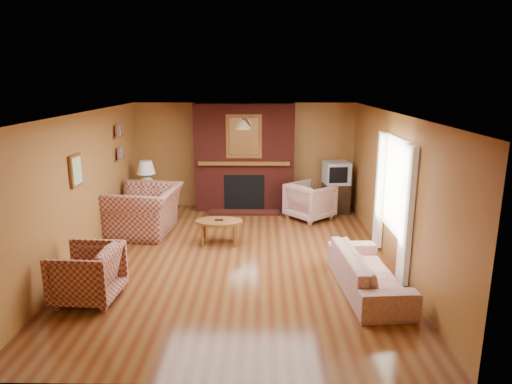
{
  "coord_description": "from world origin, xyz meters",
  "views": [
    {
      "loc": [
        0.39,
        -7.13,
        2.93
      ],
      "look_at": [
        0.29,
        0.6,
        1.0
      ],
      "focal_mm": 32.0,
      "sensor_mm": 36.0,
      "label": 1
    }
  ],
  "objects_px": {
    "floral_sofa": "(368,272)",
    "tv_stand": "(335,197)",
    "floral_armchair": "(310,201)",
    "coffee_table": "(219,223)",
    "fireplace": "(244,158)",
    "plaid_armchair": "(87,274)",
    "side_table": "(148,203)",
    "table_lamp": "(146,174)",
    "plaid_loveseat": "(145,210)",
    "crt_tv": "(337,173)"
  },
  "relations": [
    {
      "from": "floral_armchair",
      "to": "coffee_table",
      "type": "distance_m",
      "value": 2.39
    },
    {
      "from": "floral_armchair",
      "to": "crt_tv",
      "type": "xyz_separation_m",
      "value": [
        0.62,
        0.54,
        0.51
      ]
    },
    {
      "from": "plaid_armchair",
      "to": "table_lamp",
      "type": "xyz_separation_m",
      "value": [
        -0.15,
        3.95,
        0.54
      ]
    },
    {
      "from": "tv_stand",
      "to": "crt_tv",
      "type": "distance_m",
      "value": 0.57
    },
    {
      "from": "plaid_loveseat",
      "to": "crt_tv",
      "type": "bearing_deg",
      "value": 115.69
    },
    {
      "from": "floral_armchair",
      "to": "tv_stand",
      "type": "xyz_separation_m",
      "value": [
        0.62,
        0.55,
        -0.06
      ]
    },
    {
      "from": "floral_sofa",
      "to": "coffee_table",
      "type": "height_order",
      "value": "floral_sofa"
    },
    {
      "from": "crt_tv",
      "to": "floral_armchair",
      "type": "bearing_deg",
      "value": -139.05
    },
    {
      "from": "floral_armchair",
      "to": "coffee_table",
      "type": "relative_size",
      "value": 1.0
    },
    {
      "from": "side_table",
      "to": "plaid_loveseat",
      "type": "bearing_deg",
      "value": -77.97
    },
    {
      "from": "plaid_armchair",
      "to": "floral_sofa",
      "type": "bearing_deg",
      "value": 98.77
    },
    {
      "from": "fireplace",
      "to": "floral_armchair",
      "type": "relative_size",
      "value": 2.81
    },
    {
      "from": "plaid_loveseat",
      "to": "side_table",
      "type": "bearing_deg",
      "value": -163.56
    },
    {
      "from": "floral_armchair",
      "to": "crt_tv",
      "type": "height_order",
      "value": "crt_tv"
    },
    {
      "from": "floral_sofa",
      "to": "crt_tv",
      "type": "relative_size",
      "value": 3.24
    },
    {
      "from": "table_lamp",
      "to": "crt_tv",
      "type": "bearing_deg",
      "value": 4.74
    },
    {
      "from": "fireplace",
      "to": "plaid_loveseat",
      "type": "bearing_deg",
      "value": -137.28
    },
    {
      "from": "side_table",
      "to": "crt_tv",
      "type": "relative_size",
      "value": 0.93
    },
    {
      "from": "table_lamp",
      "to": "plaid_loveseat",
      "type": "bearing_deg",
      "value": -77.97
    },
    {
      "from": "plaid_armchair",
      "to": "tv_stand",
      "type": "bearing_deg",
      "value": 140.74
    },
    {
      "from": "crt_tv",
      "to": "fireplace",
      "type": "bearing_deg",
      "value": 174.7
    },
    {
      "from": "table_lamp",
      "to": "tv_stand",
      "type": "distance_m",
      "value": 4.21
    },
    {
      "from": "floral_armchair",
      "to": "crt_tv",
      "type": "distance_m",
      "value": 0.97
    },
    {
      "from": "floral_sofa",
      "to": "tv_stand",
      "type": "height_order",
      "value": "tv_stand"
    },
    {
      "from": "fireplace",
      "to": "table_lamp",
      "type": "relative_size",
      "value": 3.64
    },
    {
      "from": "coffee_table",
      "to": "floral_armchair",
      "type": "bearing_deg",
      "value": 41.16
    },
    {
      "from": "side_table",
      "to": "table_lamp",
      "type": "relative_size",
      "value": 0.84
    },
    {
      "from": "floral_sofa",
      "to": "coffee_table",
      "type": "relative_size",
      "value": 2.24
    },
    {
      "from": "plaid_loveseat",
      "to": "plaid_armchair",
      "type": "height_order",
      "value": "plaid_loveseat"
    },
    {
      "from": "coffee_table",
      "to": "table_lamp",
      "type": "relative_size",
      "value": 1.3
    },
    {
      "from": "side_table",
      "to": "table_lamp",
      "type": "xyz_separation_m",
      "value": [
        0.0,
        0.0,
        0.64
      ]
    },
    {
      "from": "floral_armchair",
      "to": "table_lamp",
      "type": "relative_size",
      "value": 1.3
    },
    {
      "from": "coffee_table",
      "to": "tv_stand",
      "type": "bearing_deg",
      "value": 41.18
    },
    {
      "from": "plaid_armchair",
      "to": "floral_armchair",
      "type": "xyz_separation_m",
      "value": [
        3.38,
        3.75,
        0.01
      ]
    },
    {
      "from": "coffee_table",
      "to": "tv_stand",
      "type": "distance_m",
      "value": 3.22
    },
    {
      "from": "tv_stand",
      "to": "floral_sofa",
      "type": "bearing_deg",
      "value": -88.53
    },
    {
      "from": "fireplace",
      "to": "floral_sofa",
      "type": "xyz_separation_m",
      "value": [
        1.9,
        -4.14,
        -0.9
      ]
    },
    {
      "from": "fireplace",
      "to": "coffee_table",
      "type": "xyz_separation_m",
      "value": [
        -0.37,
        -2.3,
        -0.79
      ]
    },
    {
      "from": "side_table",
      "to": "crt_tv",
      "type": "xyz_separation_m",
      "value": [
        4.15,
        0.34,
        0.62
      ]
    },
    {
      "from": "floral_sofa",
      "to": "tv_stand",
      "type": "bearing_deg",
      "value": -6.71
    },
    {
      "from": "table_lamp",
      "to": "fireplace",
      "type": "bearing_deg",
      "value": 14.29
    },
    {
      "from": "plaid_armchair",
      "to": "tv_stand",
      "type": "distance_m",
      "value": 5.87
    },
    {
      "from": "plaid_loveseat",
      "to": "tv_stand",
      "type": "bearing_deg",
      "value": 115.76
    },
    {
      "from": "plaid_loveseat",
      "to": "side_table",
      "type": "xyz_separation_m",
      "value": [
        -0.25,
        1.17,
        -0.18
      ]
    },
    {
      "from": "plaid_armchair",
      "to": "floral_sofa",
      "type": "distance_m",
      "value": 3.87
    },
    {
      "from": "tv_stand",
      "to": "crt_tv",
      "type": "bearing_deg",
      "value": -86.36
    },
    {
      "from": "coffee_table",
      "to": "side_table",
      "type": "height_order",
      "value": "side_table"
    },
    {
      "from": "table_lamp",
      "to": "tv_stand",
      "type": "bearing_deg",
      "value": 4.82
    },
    {
      "from": "floral_armchair",
      "to": "coffee_table",
      "type": "xyz_separation_m",
      "value": [
        -1.8,
        -1.57,
        -0.0
      ]
    },
    {
      "from": "plaid_armchair",
      "to": "side_table",
      "type": "bearing_deg",
      "value": -174.13
    }
  ]
}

